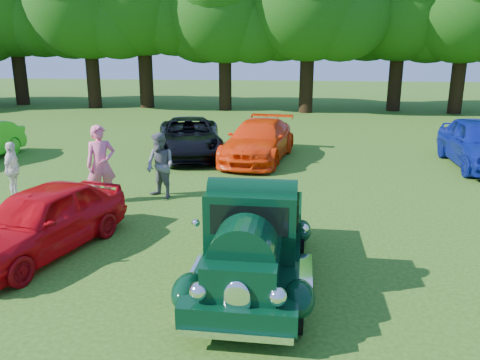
# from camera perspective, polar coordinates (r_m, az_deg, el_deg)

# --- Properties ---
(ground) EXTENTS (120.00, 120.00, 0.00)m
(ground) POSITION_cam_1_polar(r_m,az_deg,el_deg) (8.51, -9.71, -10.60)
(ground) COLOR #284F12
(ground) RESTS_ON ground
(hero_pickup) EXTENTS (1.97, 4.22, 1.65)m
(hero_pickup) POSITION_cam_1_polar(r_m,az_deg,el_deg) (7.72, 1.66, -7.33)
(hero_pickup) COLOR black
(hero_pickup) RESTS_ON ground
(red_convertible) EXTENTS (2.36, 4.04, 1.29)m
(red_convertible) POSITION_cam_1_polar(r_m,az_deg,el_deg) (9.57, -23.10, -4.51)
(red_convertible) COLOR red
(red_convertible) RESTS_ON ground
(back_car_black) EXTENTS (3.41, 5.39, 1.38)m
(back_car_black) POSITION_cam_1_polar(r_m,az_deg,el_deg) (17.35, -6.25, 5.20)
(back_car_black) COLOR black
(back_car_black) RESTS_ON ground
(back_car_orange) EXTENTS (2.61, 5.05, 1.40)m
(back_car_orange) POSITION_cam_1_polar(r_m,az_deg,el_deg) (16.57, 2.29, 4.84)
(back_car_orange) COLOR #F73708
(back_car_orange) RESTS_ON ground
(spectator_pink) EXTENTS (0.86, 0.78, 1.98)m
(spectator_pink) POSITION_cam_1_polar(r_m,az_deg,el_deg) (12.18, -16.58, 1.82)
(spectator_pink) COLOR pink
(spectator_pink) RESTS_ON ground
(spectator_grey) EXTENTS (1.05, 0.98, 1.72)m
(spectator_grey) POSITION_cam_1_polar(r_m,az_deg,el_deg) (12.28, -9.69, 1.72)
(spectator_grey) COLOR slate
(spectator_grey) RESTS_ON ground
(spectator_white) EXTENTS (0.56, 0.93, 1.48)m
(spectator_white) POSITION_cam_1_polar(r_m,az_deg,el_deg) (13.53, -25.97, 1.11)
(spectator_white) COLOR white
(spectator_white) RESTS_ON ground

